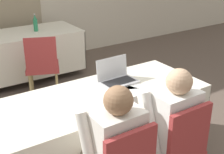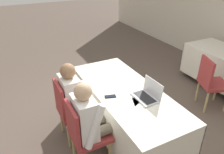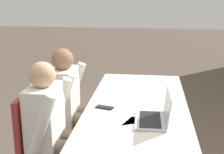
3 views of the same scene
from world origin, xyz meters
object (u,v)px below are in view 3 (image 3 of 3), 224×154
Objects in this scene: chair_near_left at (62,117)px; person_white_shirt at (55,126)px; person_checkered_shirt at (72,102)px; chair_near_right at (43,144)px; laptop at (155,116)px; cell_phone at (105,107)px.

chair_near_left is 0.78× the size of person_white_shirt.
chair_near_left is at bearing 90.00° from person_checkered_shirt.
chair_near_left is 0.19m from person_checkered_shirt.
chair_near_right is 0.78× the size of person_checkered_shirt.
person_checkered_shirt reaches higher than laptop.
laptop is at bearing -126.32° from person_checkered_shirt.
chair_near_left is (-0.56, -0.87, -0.29)m from laptop.
person_checkered_shirt is at bearing 0.00° from person_white_shirt.
cell_phone is 0.62m from chair_near_left.
cell_phone is 0.43m from person_white_shirt.
chair_near_left is at bearing 0.00° from chair_near_right.
chair_near_right is at bearing 90.00° from person_white_shirt.
chair_near_right is at bearing -48.38° from cell_phone.
person_white_shirt is at bearing -90.00° from chair_near_right.
person_checkered_shirt reaches higher than chair_near_right.
laptop reaches higher than cell_phone.
person_checkered_shirt is 0.54m from person_white_shirt.
chair_near_left is 0.54m from chair_near_right.
chair_near_left is at bearing 10.81° from person_white_shirt.
chair_near_left is at bearing -108.99° from cell_phone.
person_white_shirt reaches higher than chair_near_left.
laptop is 0.40× the size of chair_near_left.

